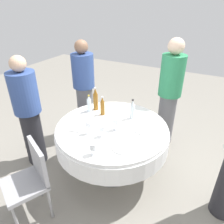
{
  "coord_description": "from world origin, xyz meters",
  "views": [
    {
      "loc": [
        1.89,
        1.01,
        2.12
      ],
      "look_at": [
        0.0,
        0.0,
        0.94
      ],
      "focal_mm": 33.54,
      "sensor_mm": 36.0,
      "label": 1
    }
  ],
  "objects": [
    {
      "name": "ground_plane",
      "position": [
        0.0,
        0.0,
        0.0
      ],
      "size": [
        10.0,
        10.0,
        0.0
      ],
      "primitive_type": "plane",
      "color": "gray"
    },
    {
      "name": "dining_table",
      "position": [
        0.0,
        0.0,
        0.59
      ],
      "size": [
        1.39,
        1.39,
        0.74
      ],
      "color": "white",
      "rests_on": "ground_plane"
    },
    {
      "name": "bottle_amber_front",
      "position": [
        -0.28,
        -0.41,
        0.89
      ],
      "size": [
        0.06,
        0.06,
        0.33
      ],
      "color": "#8C5619",
      "rests_on": "dining_table"
    },
    {
      "name": "bottle_amber_east",
      "position": [
        -0.2,
        -0.25,
        0.86
      ],
      "size": [
        0.06,
        0.06,
        0.26
      ],
      "color": "#8C5619",
      "rests_on": "dining_table"
    },
    {
      "name": "bottle_clear_left",
      "position": [
        -0.19,
        -0.45,
        0.85
      ],
      "size": [
        0.06,
        0.06,
        0.24
      ],
      "color": "silver",
      "rests_on": "dining_table"
    },
    {
      "name": "bottle_clear_south",
      "position": [
        -0.3,
        0.13,
        0.86
      ],
      "size": [
        0.06,
        0.06,
        0.27
      ],
      "color": "silver",
      "rests_on": "dining_table"
    },
    {
      "name": "wine_glass_south",
      "position": [
        0.26,
        -0.16,
        0.85
      ],
      "size": [
        0.06,
        0.06,
        0.16
      ],
      "color": "white",
      "rests_on": "dining_table"
    },
    {
      "name": "wine_glass_rear",
      "position": [
        0.23,
        0.01,
        0.84
      ],
      "size": [
        0.07,
        0.07,
        0.14
      ],
      "color": "white",
      "rests_on": "dining_table"
    },
    {
      "name": "wine_glass_west",
      "position": [
        0.54,
        0.08,
        0.83
      ],
      "size": [
        0.07,
        0.07,
        0.14
      ],
      "color": "white",
      "rests_on": "dining_table"
    },
    {
      "name": "wine_glass_far",
      "position": [
        0.04,
        0.07,
        0.84
      ],
      "size": [
        0.08,
        0.08,
        0.15
      ],
      "color": "white",
      "rests_on": "dining_table"
    },
    {
      "name": "plate_north",
      "position": [
        -0.1,
        0.37,
        0.75
      ],
      "size": [
        0.23,
        0.23,
        0.02
      ],
      "color": "white",
      "rests_on": "dining_table"
    },
    {
      "name": "plate_outer",
      "position": [
        0.31,
        0.3,
        0.75
      ],
      "size": [
        0.24,
        0.24,
        0.02
      ],
      "color": "white",
      "rests_on": "dining_table"
    },
    {
      "name": "fork_east",
      "position": [
        -0.07,
        -0.07,
        0.74
      ],
      "size": [
        0.17,
        0.1,
        0.0
      ],
      "primitive_type": "cube",
      "rotation": [
        0.0,
        0.0,
        3.65
      ],
      "color": "silver",
      "rests_on": "dining_table"
    },
    {
      "name": "knife_left",
      "position": [
        -0.04,
        -0.28,
        0.74
      ],
      "size": [
        0.18,
        0.03,
        0.0
      ],
      "primitive_type": "cube",
      "rotation": [
        0.0,
        0.0,
        3.07
      ],
      "color": "silver",
      "rests_on": "dining_table"
    },
    {
      "name": "knife_south",
      "position": [
        0.52,
        -0.09,
        0.74
      ],
      "size": [
        0.07,
        0.18,
        0.0
      ],
      "primitive_type": "cube",
      "rotation": [
        0.0,
        0.0,
        4.41
      ],
      "color": "silver",
      "rests_on": "dining_table"
    },
    {
      "name": "folded_napkin",
      "position": [
        0.25,
        -0.37,
        0.75
      ],
      "size": [
        0.2,
        0.2,
        0.02
      ],
      "primitive_type": "cube",
      "rotation": [
        0.0,
        0.0,
        0.26
      ],
      "color": "white",
      "rests_on": "dining_table"
    },
    {
      "name": "person_front",
      "position": [
        0.3,
        -1.08,
        0.8
      ],
      "size": [
        0.34,
        0.34,
        1.54
      ],
      "rotation": [
        0.0,
        0.0,
        3.41
      ],
      "color": "#26262B",
      "rests_on": "ground_plane"
    },
    {
      "name": "person_east",
      "position": [
        -0.64,
        -0.85,
        0.83
      ],
      "size": [
        0.34,
        0.34,
        1.59
      ],
      "rotation": [
        0.0,
        0.0,
        2.5
      ],
      "color": "slate",
      "rests_on": "ground_plane"
    },
    {
      "name": "person_left",
      "position": [
        -1.04,
        0.41,
        0.87
      ],
      "size": [
        0.34,
        0.34,
        1.66
      ],
      "rotation": [
        0.0,
        0.0,
        1.19
      ],
      "color": "slate",
      "rests_on": "ground_plane"
    },
    {
      "name": "chair_west",
      "position": [
        0.91,
        -0.45,
        0.52
      ],
      "size": [
        0.53,
        0.53,
        0.87
      ],
      "rotation": [
        0.0,
        0.0,
        4.26
      ],
      "color": "#99999E",
      "rests_on": "ground_plane"
    }
  ]
}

